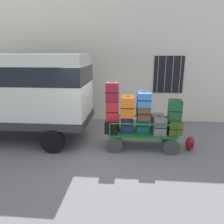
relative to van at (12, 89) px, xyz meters
The scene contains 17 objects.
ground_plane 3.67m from the van, ahead, with size 40.00×40.00×0.00m, color slate.
building_wall 4.17m from the van, 38.41° to the left, with size 12.00×0.38×5.00m.
van is the anchor object (origin of this frame).
luggage_cart 4.47m from the van, ahead, with size 2.13×1.02×0.52m.
cart_railing 4.36m from the van, ahead, with size 2.00×0.88×0.39m.
suitcase_left_bottom 3.50m from the van, ahead, with size 0.41×0.71×0.37m.
suitcase_left_middle 3.38m from the van, ahead, with size 0.43×0.60×0.57m.
suitcase_left_top 3.34m from the van, ahead, with size 0.39×0.33×0.58m.
suitcase_midleft_bottom 3.92m from the van, ahead, with size 0.40×0.48×0.50m.
suitcase_midleft_middle 3.83m from the van, ahead, with size 0.40×0.60×0.60m.
suitcase_center_bottom 4.38m from the van, ahead, with size 0.38×0.39×0.45m.
suitcase_center_middle 4.30m from the van, ahead, with size 0.41×0.78×0.39m.
suitcase_center_top 4.27m from the van, ahead, with size 0.39×0.63×0.42m.
suitcase_midright_bottom 4.83m from the van, ahead, with size 0.43×0.78×0.51m.
suitcase_right_bottom 5.30m from the van, ahead, with size 0.42×0.67×0.41m.
suitcase_right_middle 5.23m from the van, ahead, with size 0.41×0.47×0.60m.
backpack 5.91m from the van, ahead, with size 0.27×0.22×0.44m.
Camera 1 is at (0.62, -6.24, 2.89)m, focal length 34.02 mm.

